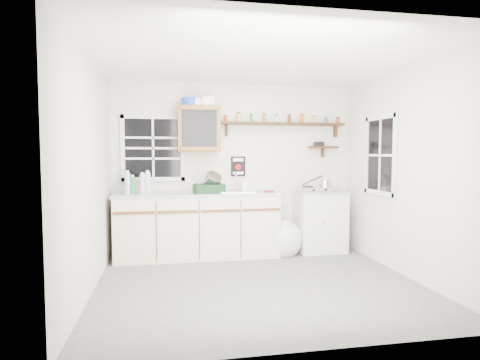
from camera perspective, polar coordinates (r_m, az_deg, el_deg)
name	(u,v)px	position (r m, az deg, el deg)	size (l,w,h in m)	color
room	(259,173)	(4.47, 2.67, 0.94)	(3.64, 3.24, 2.54)	#515154
main_cabinet	(198,225)	(5.75, -6.03, -6.36)	(2.31, 0.63, 0.92)	beige
right_cabinet	(319,221)	(6.19, 11.23, -5.74)	(0.73, 0.57, 0.91)	silver
sink	(235,191)	(5.76, -0.73, -1.61)	(0.52, 0.44, 0.29)	#BABABE
upper_cabinet	(199,129)	(5.82, -5.88, 7.23)	(0.60, 0.32, 0.65)	brown
upper_cabinet_clutter	(197,102)	(5.86, -6.16, 10.99)	(0.47, 0.24, 0.14)	#1B42B1
spice_shelf	(283,123)	(6.13, 6.09, 8.03)	(1.91, 0.18, 0.35)	black
secondary_shelf	(322,147)	(6.33, 11.60, 4.64)	(0.45, 0.16, 0.24)	black
warning_sign	(238,166)	(6.03, -0.26, 1.95)	(0.22, 0.02, 0.30)	black
window_back	(153,148)	(5.94, -12.26, 4.44)	(0.93, 0.03, 0.98)	black
window_right	(380,155)	(5.64, 19.35, 3.34)	(0.03, 0.78, 1.08)	black
water_bottles	(138,184)	(5.66, -14.28, -0.50)	(0.34, 0.12, 0.32)	#A8BAC5
dish_rack	(210,186)	(5.62, -4.27, -0.86)	(0.45, 0.36, 0.31)	black
soap_bottle	(244,184)	(5.89, 0.51, -0.64)	(0.09, 0.09, 0.20)	white
rag	(269,192)	(5.75, 4.10, -1.65)	(0.14, 0.12, 0.02)	maroon
hotplate	(316,189)	(6.09, 10.80, -1.25)	(0.54, 0.31, 0.08)	#BABABE
saucepan	(324,183)	(6.13, 11.90, -0.45)	(0.38, 0.28, 0.17)	#BABABE
trash_bag	(284,239)	(5.91, 6.23, -8.34)	(0.48, 0.43, 0.55)	silver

